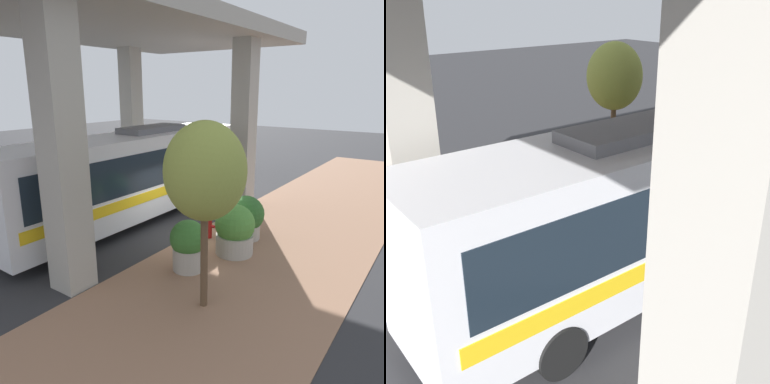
{
  "view_description": "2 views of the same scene",
  "coord_description": "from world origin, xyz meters",
  "views": [
    {
      "loc": [
        -7.5,
        10.56,
        5.27
      ],
      "look_at": [
        -0.04,
        -0.01,
        1.67
      ],
      "focal_mm": 35.0,
      "sensor_mm": 36.0,
      "label": 1
    },
    {
      "loc": [
        9.26,
        -7.75,
        6.17
      ],
      "look_at": [
        -0.6,
        0.13,
        0.85
      ],
      "focal_mm": 45.0,
      "sensor_mm": 36.0,
      "label": 2
    }
  ],
  "objects": [
    {
      "name": "ground_plane",
      "position": [
        0.0,
        0.0,
        0.0
      ],
      "size": [
        80.0,
        80.0,
        0.0
      ],
      "primitive_type": "plane",
      "color": "#2D2D30",
      "rests_on": "ground"
    },
    {
      "name": "sidewalk_strip",
      "position": [
        -3.0,
        0.0,
        0.01
      ],
      "size": [
        6.0,
        40.0,
        0.02
      ],
      "color": "#936B51",
      "rests_on": "ground"
    },
    {
      "name": "overpass",
      "position": [
        4.0,
        0.0,
        6.89
      ],
      "size": [
        9.4,
        17.72,
        7.96
      ],
      "color": "#ADA89E",
      "rests_on": "ground"
    },
    {
      "name": "bus",
      "position": [
        2.84,
        -0.04,
        2.04
      ],
      "size": [
        2.62,
        12.01,
        3.77
      ],
      "color": "silver",
      "rests_on": "ground"
    },
    {
      "name": "fire_hydrant",
      "position": [
        -0.68,
        -0.16,
        0.47
      ],
      "size": [
        0.49,
        0.24,
        0.92
      ],
      "color": "#B21919",
      "rests_on": "ground"
    },
    {
      "name": "planter_front",
      "position": [
        -1.77,
        -0.9,
        0.8
      ],
      "size": [
        1.31,
        1.31,
        1.59
      ],
      "color": "#ADA89E",
      "rests_on": "ground"
    },
    {
      "name": "planter_middle",
      "position": [
        -1.51,
        2.27,
        0.81
      ],
      "size": [
        1.09,
        1.09,
        1.56
      ],
      "color": "#ADA89E",
      "rests_on": "ground"
    },
    {
      "name": "planter_back",
      "position": [
        -2.09,
        0.48,
        0.82
      ],
      "size": [
        1.3,
        1.3,
        1.68
      ],
      "color": "#ADA89E",
      "rests_on": "ground"
    },
    {
      "name": "street_tree_near",
      "position": [
        -2.96,
        3.61,
        3.43
      ],
      "size": [
        1.92,
        1.92,
        4.6
      ],
      "color": "brown",
      "rests_on": "ground"
    }
  ]
}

